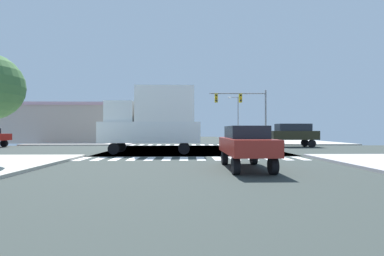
{
  "coord_description": "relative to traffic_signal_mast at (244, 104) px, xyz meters",
  "views": [
    {
      "loc": [
        -0.6,
        -22.97,
        1.7
      ],
      "look_at": [
        0.05,
        7.52,
        1.94
      ],
      "focal_mm": 24.68,
      "sensor_mm": 36.0,
      "label": 1
    }
  ],
  "objects": [
    {
      "name": "box_truck_outer_1",
      "position": [
        -9.02,
        -10.89,
        -2.13
      ],
      "size": [
        7.2,
        2.4,
        4.85
      ],
      "rotation": [
        0.0,
        0.0,
        1.57
      ],
      "color": "black",
      "rests_on": "ground"
    },
    {
      "name": "sidewalk_corner_nw",
      "position": [
        -19.02,
        4.61,
        -4.63
      ],
      "size": [
        12.0,
        12.0,
        0.14
      ],
      "color": "#B4AAA0",
      "rests_on": "ground"
    },
    {
      "name": "sidewalk_corner_ne",
      "position": [
        6.98,
        4.61,
        -4.63
      ],
      "size": [
        12.0,
        12.0,
        0.14
      ],
      "color": "#B2ADA3",
      "rests_on": "ground"
    },
    {
      "name": "sedan_inner_7",
      "position": [
        -8.02,
        26.19,
        -3.58
      ],
      "size": [
        1.8,
        4.3,
        1.88
      ],
      "rotation": [
        0.0,
        0.0,
        3.14
      ],
      "color": "black",
      "rests_on": "ground"
    },
    {
      "name": "sedan_leading_5",
      "position": [
        -8.02,
        18.94,
        -3.58
      ],
      "size": [
        1.8,
        4.3,
        1.88
      ],
      "rotation": [
        0.0,
        0.0,
        3.14
      ],
      "color": "black",
      "rests_on": "ground"
    },
    {
      "name": "sedan_nearside_1",
      "position": [
        -4.02,
        -18.86,
        -3.58
      ],
      "size": [
        1.8,
        4.3,
        1.88
      ],
      "color": "black",
      "rests_on": "ground"
    },
    {
      "name": "bank_building",
      "position": [
        -24.41,
        7.95,
        -2.04
      ],
      "size": [
        17.09,
        9.75,
        5.29
      ],
      "color": "#BAA898",
      "rests_on": "ground"
    },
    {
      "name": "sedan_queued_4",
      "position": [
        -8.02,
        10.86,
        -3.58
      ],
      "size": [
        1.8,
        4.3,
        1.88
      ],
      "rotation": [
        0.0,
        0.0,
        3.14
      ],
      "color": "black",
      "rests_on": "ground"
    },
    {
      "name": "crosswalk_far",
      "position": [
        -6.27,
        -0.09,
        -4.69
      ],
      "size": [
        13.5,
        2.0,
        0.01
      ],
      "color": "white",
      "rests_on": "ground"
    },
    {
      "name": "suv_middle_1",
      "position": [
        4.17,
        -3.89,
        -3.3
      ],
      "size": [
        4.6,
        1.96,
        2.34
      ],
      "rotation": [
        0.0,
        0.0,
        4.71
      ],
      "color": "black",
      "rests_on": "ground"
    },
    {
      "name": "crosswalk_near",
      "position": [
        -6.27,
        -14.69,
        -4.69
      ],
      "size": [
        13.5,
        2.0,
        0.01
      ],
      "color": "white",
      "rests_on": "ground"
    },
    {
      "name": "traffic_signal_mast",
      "position": [
        0.0,
        0.0,
        0.0
      ],
      "size": [
        6.65,
        0.55,
        6.35
      ],
      "color": "gray",
      "rests_on": "ground"
    },
    {
      "name": "ground",
      "position": [
        -6.02,
        -7.39,
        -4.72
      ],
      "size": [
        90.0,
        90.0,
        0.05
      ],
      "color": "#303733"
    },
    {
      "name": "street_lamp",
      "position": [
        1.67,
        13.07,
        -0.31
      ],
      "size": [
        1.78,
        0.32,
        7.23
      ],
      "color": "gray",
      "rests_on": "ground"
    }
  ]
}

